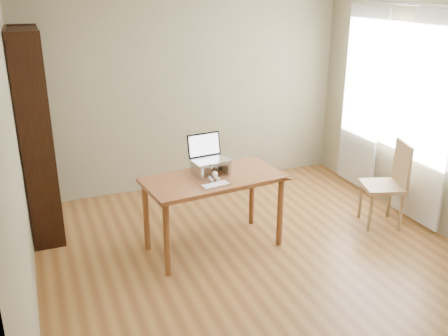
{
  "coord_description": "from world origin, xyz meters",
  "views": [
    {
      "loc": [
        -1.84,
        -3.6,
        2.49
      ],
      "look_at": [
        -0.21,
        0.53,
        0.83
      ],
      "focal_mm": 40.0,
      "sensor_mm": 36.0,
      "label": 1
    }
  ],
  "objects_px": {
    "bookshelf": "(36,136)",
    "cat": "(207,167)",
    "laptop": "(208,153)",
    "chair": "(389,180)",
    "desk": "(213,187)",
    "keyboard": "(216,185)"
  },
  "relations": [
    {
      "from": "bookshelf",
      "to": "keyboard",
      "type": "relative_size",
      "value": 7.47
    },
    {
      "from": "desk",
      "to": "keyboard",
      "type": "bearing_deg",
      "value": -111.41
    },
    {
      "from": "desk",
      "to": "laptop",
      "type": "relative_size",
      "value": 3.77
    },
    {
      "from": "keyboard",
      "to": "cat",
      "type": "relative_size",
      "value": 0.57
    },
    {
      "from": "laptop",
      "to": "chair",
      "type": "height_order",
      "value": "laptop"
    },
    {
      "from": "cat",
      "to": "laptop",
      "type": "bearing_deg",
      "value": 54.94
    },
    {
      "from": "bookshelf",
      "to": "laptop",
      "type": "height_order",
      "value": "bookshelf"
    },
    {
      "from": "bookshelf",
      "to": "laptop",
      "type": "distance_m",
      "value": 1.75
    },
    {
      "from": "keyboard",
      "to": "cat",
      "type": "bearing_deg",
      "value": 74.53
    },
    {
      "from": "bookshelf",
      "to": "keyboard",
      "type": "distance_m",
      "value": 1.93
    },
    {
      "from": "keyboard",
      "to": "chair",
      "type": "distance_m",
      "value": 2.01
    },
    {
      "from": "bookshelf",
      "to": "laptop",
      "type": "xyz_separation_m",
      "value": [
        1.52,
        -0.86,
        -0.11
      ]
    },
    {
      "from": "keyboard",
      "to": "chair",
      "type": "bearing_deg",
      "value": -8.1
    },
    {
      "from": "bookshelf",
      "to": "cat",
      "type": "distance_m",
      "value": 1.76
    },
    {
      "from": "laptop",
      "to": "chair",
      "type": "distance_m",
      "value": 2.01
    },
    {
      "from": "bookshelf",
      "to": "cat",
      "type": "relative_size",
      "value": 4.26
    },
    {
      "from": "bookshelf",
      "to": "chair",
      "type": "xyz_separation_m",
      "value": [
        3.46,
        -1.18,
        -0.55
      ]
    },
    {
      "from": "desk",
      "to": "laptop",
      "type": "bearing_deg",
      "value": 83.56
    },
    {
      "from": "keyboard",
      "to": "bookshelf",
      "type": "bearing_deg",
      "value": 131.11
    },
    {
      "from": "keyboard",
      "to": "cat",
      "type": "distance_m",
      "value": 0.34
    },
    {
      "from": "desk",
      "to": "keyboard",
      "type": "xyz_separation_m",
      "value": [
        -0.06,
        -0.22,
        0.11
      ]
    },
    {
      "from": "bookshelf",
      "to": "desk",
      "type": "bearing_deg",
      "value": -33.26
    }
  ]
}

